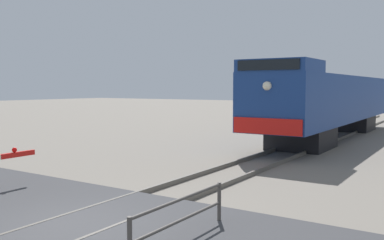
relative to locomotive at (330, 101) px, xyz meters
The scene contains 6 objects.
ground_plane 19.27m from the locomotive, 90.00° to the right, with size 160.00×160.00×0.00m, color slate.
rail_track_left 19.28m from the locomotive, 92.15° to the right, with size 0.08×80.00×0.15m, color #59544C.
rail_track_right 19.28m from the locomotive, 87.85° to the right, with size 0.08×80.00×0.15m, color #59544C.
road_surface 19.27m from the locomotive, 90.00° to the right, with size 36.00×5.88×0.14m, color #38383A.
locomotive is the anchor object (origin of this frame).
guard_railing 18.77m from the locomotive, 82.85° to the right, with size 0.08×2.89×0.95m.
Camera 1 is at (6.61, -5.62, 2.93)m, focal length 39.61 mm.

